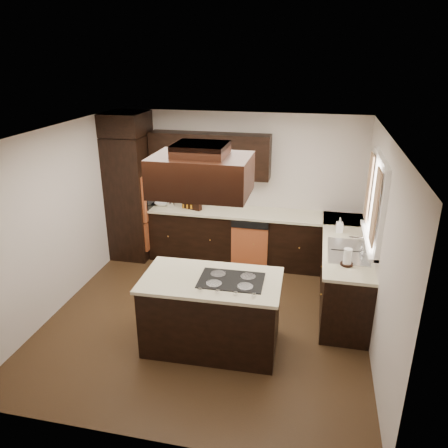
{
  "coord_description": "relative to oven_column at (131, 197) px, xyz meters",
  "views": [
    {
      "loc": [
        1.31,
        -4.94,
        3.39
      ],
      "look_at": [
        0.1,
        0.6,
        1.15
      ],
      "focal_mm": 35.0,
      "sensor_mm": 36.0,
      "label": 1
    }
  ],
  "objects": [
    {
      "name": "wall_oven_face",
      "position": [
        0.35,
        0.0,
        0.06
      ],
      "size": [
        0.05,
        0.62,
        0.78
      ],
      "primitive_type": "cube",
      "color": "#C55D31",
      "rests_on": "oven_column"
    },
    {
      "name": "soap_bottle",
      "position": [
        3.47,
        -0.48,
        -0.03
      ],
      "size": [
        0.1,
        0.11,
        0.22
      ],
      "primitive_type": "imported",
      "rotation": [
        0.0,
        0.0,
        0.05
      ],
      "color": "white",
      "rests_on": "countertop_right"
    },
    {
      "name": "paper_towel",
      "position": [
        3.54,
        -1.57,
        -0.03
      ],
      "size": [
        0.13,
        0.13,
        0.22
      ],
      "primitive_type": "cylinder",
      "rotation": [
        0.0,
        0.0,
        -0.28
      ],
      "color": "white",
      "rests_on": "countertop_right"
    },
    {
      "name": "wall_back",
      "position": [
        1.78,
        0.4,
        0.19
      ],
      "size": [
        4.2,
        0.02,
        2.5
      ],
      "primitive_type": "cube",
      "color": "beige",
      "rests_on": "ground"
    },
    {
      "name": "spice_rack",
      "position": [
        1.08,
        0.03,
        0.01
      ],
      "size": [
        0.36,
        0.21,
        0.29
      ],
      "primitive_type": "cube",
      "rotation": [
        0.0,
        0.0,
        -0.37
      ],
      "color": "black",
      "rests_on": "countertop_back"
    },
    {
      "name": "blender_pitcher",
      "position": [
        0.69,
        0.05,
        0.09
      ],
      "size": [
        0.13,
        0.13,
        0.26
      ],
      "primitive_type": "cone",
      "color": "silver",
      "rests_on": "blender_base"
    },
    {
      "name": "countertop_right",
      "position": [
        3.56,
        -0.8,
        -0.16
      ],
      "size": [
        0.63,
        2.4,
        0.04
      ],
      "primitive_type": "cube",
      "color": "beige",
      "rests_on": "base_cabinets_right"
    },
    {
      "name": "sink_rim",
      "position": [
        3.58,
        -1.16,
        -0.14
      ],
      "size": [
        0.52,
        0.84,
        0.01
      ],
      "primitive_type": "cube",
      "color": "silver",
      "rests_on": "countertop_right"
    },
    {
      "name": "ceiling",
      "position": [
        1.78,
        -1.71,
        1.45
      ],
      "size": [
        4.2,
        4.2,
        0.02
      ],
      "primitive_type": "cube",
      "color": "white",
      "rests_on": "ground"
    },
    {
      "name": "curtain_right",
      "position": [
        3.79,
        -0.74,
        0.64
      ],
      "size": [
        0.02,
        0.34,
        0.9
      ],
      "primitive_type": "cube",
      "color": "beige",
      "rests_on": "wall_right"
    },
    {
      "name": "base_cabinets_right",
      "position": [
        3.58,
        -0.8,
        -0.62
      ],
      "size": [
        0.6,
        2.4,
        0.88
      ],
      "primitive_type": "cube",
      "color": "black",
      "rests_on": "floor"
    },
    {
      "name": "oven_column",
      "position": [
        0.0,
        0.0,
        0.0
      ],
      "size": [
        0.65,
        0.75,
        2.12
      ],
      "primitive_type": "cube",
      "color": "black",
      "rests_on": "floor"
    },
    {
      "name": "curtain_left",
      "position": [
        3.79,
        -1.57,
        0.64
      ],
      "size": [
        0.02,
        0.34,
        0.9
      ],
      "primitive_type": "cube",
      "color": "beige",
      "rests_on": "wall_right"
    },
    {
      "name": "window_pane",
      "position": [
        3.87,
        -1.16,
        0.59
      ],
      "size": [
        0.0,
        1.2,
        1.0
      ],
      "primitive_type": "cube",
      "color": "white",
      "rests_on": "wall_right"
    },
    {
      "name": "mixing_bowl",
      "position": [
        0.52,
        0.1,
        -0.11
      ],
      "size": [
        0.26,
        0.26,
        0.06
      ],
      "primitive_type": "imported",
      "rotation": [
        0.0,
        0.0,
        0.04
      ],
      "color": "white",
      "rests_on": "countertop_back"
    },
    {
      "name": "base_cabinets_back",
      "position": [
        1.81,
        0.09,
        -0.62
      ],
      "size": [
        2.93,
        0.6,
        0.88
      ],
      "primitive_type": "cube",
      "color": "black",
      "rests_on": "floor"
    },
    {
      "name": "floor",
      "position": [
        1.78,
        -1.71,
        -1.07
      ],
      "size": [
        4.2,
        4.2,
        0.02
      ],
      "primitive_type": "cube",
      "color": "#51371E",
      "rests_on": "ground"
    },
    {
      "name": "dishwasher_front",
      "position": [
        2.1,
        -0.2,
        -0.66
      ],
      "size": [
        0.6,
        0.05,
        0.72
      ],
      "primitive_type": "cube",
      "color": "#C55D31",
      "rests_on": "floor"
    },
    {
      "name": "wall_right",
      "position": [
        3.88,
        -1.71,
        0.19
      ],
      "size": [
        0.02,
        4.2,
        2.5
      ],
      "primitive_type": "cube",
      "color": "beige",
      "rests_on": "ground"
    },
    {
      "name": "hood_duct",
      "position": [
        1.88,
        -2.25,
        1.38
      ],
      "size": [
        0.55,
        0.5,
        0.13
      ],
      "primitive_type": "cube",
      "color": "black",
      "rests_on": "ceiling"
    },
    {
      "name": "blender_base",
      "position": [
        0.69,
        0.05,
        -0.09
      ],
      "size": [
        0.15,
        0.15,
        0.1
      ],
      "primitive_type": "cylinder",
      "color": "silver",
      "rests_on": "countertop_back"
    },
    {
      "name": "wall_front",
      "position": [
        1.78,
        -3.81,
        0.19
      ],
      "size": [
        4.2,
        0.02,
        2.5
      ],
      "primitive_type": "cube",
      "color": "beige",
      "rests_on": "ground"
    },
    {
      "name": "wall_left",
      "position": [
        -0.33,
        -1.71,
        0.19
      ],
      "size": [
        0.02,
        4.2,
        2.5
      ],
      "primitive_type": "cube",
      "color": "beige",
      "rests_on": "ground"
    },
    {
      "name": "window_frame",
      "position": [
        3.85,
        -1.16,
        0.59
      ],
      "size": [
        0.06,
        1.32,
        1.12
      ],
      "primitive_type": "cube",
      "color": "white",
      "rests_on": "wall_right"
    },
    {
      "name": "range_hood",
      "position": [
        1.88,
        -2.25,
        1.1
      ],
      "size": [
        1.05,
        0.72,
        0.42
      ],
      "primitive_type": "cube",
      "color": "black",
      "rests_on": "ceiling"
    },
    {
      "name": "island_top",
      "position": [
        1.98,
        -2.27,
        -0.16
      ],
      "size": [
        1.66,
        0.96,
        0.04
      ],
      "primitive_type": "cube",
      "rotation": [
        0.0,
        0.0,
        0.02
      ],
      "color": "beige",
      "rests_on": "island"
    },
    {
      "name": "upper_cabinets",
      "position": [
        1.34,
        0.23,
        0.75
      ],
      "size": [
        2.0,
        0.34,
        0.72
      ],
      "primitive_type": "cube",
      "color": "black",
      "rests_on": "wall_back"
    },
    {
      "name": "island",
      "position": [
        1.98,
        -2.27,
        -0.62
      ],
      "size": [
        1.6,
        0.9,
        0.88
      ],
      "primitive_type": "cube",
      "rotation": [
        0.0,
        0.0,
        0.02
      ],
      "color": "black",
      "rests_on": "floor"
    },
    {
      "name": "countertop_back",
      "position": [
        1.81,
        0.08,
        -0.16
      ],
      "size": [
        2.93,
        0.63,
        0.04
      ],
      "primitive_type": "cube",
      "color": "beige",
      "rests_on": "base_cabinets_back"
    },
    {
      "name": "cooktop",
      "position": [
        2.21,
        -2.27,
        -0.13
      ],
      "size": [
        0.76,
        0.52,
        0.01
      ],
      "primitive_type": "cube",
      "rotation": [
        0.0,
        0.0,
        0.02
      ],
      "color": "black",
      "rests_on": "island_top"
    }
  ]
}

